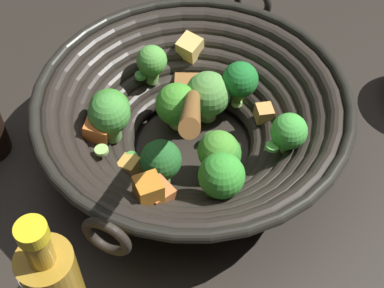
# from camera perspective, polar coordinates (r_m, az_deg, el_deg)

# --- Properties ---
(ground_plane) EXTENTS (4.00, 4.00, 0.00)m
(ground_plane) POSITION_cam_1_polar(r_m,az_deg,el_deg) (0.74, 0.04, -0.71)
(ground_plane) COLOR #28231E
(wok) EXTENTS (0.38, 0.41, 0.24)m
(wok) POSITION_cam_1_polar(r_m,az_deg,el_deg) (0.69, 0.02, 2.64)
(wok) COLOR black
(wok) RESTS_ON ground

